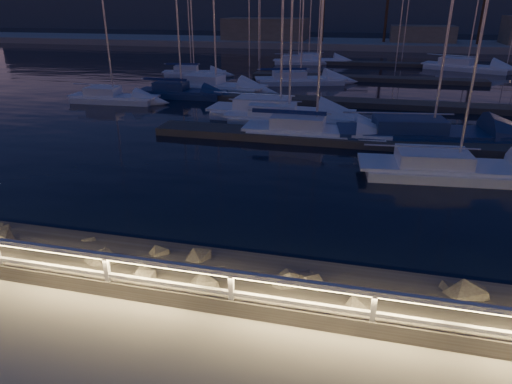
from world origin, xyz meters
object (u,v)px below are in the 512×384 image
guard_rail (321,295)px  sailboat_i (193,72)px  sailboat_c (277,111)px  sailboat_k (464,66)px  sailboat_e (112,97)px  sailboat_h (427,133)px  sailboat_a (180,92)px  sailboat_n (316,60)px  sailboat_b (312,130)px  sailboat_m (297,61)px  sailboat_f (285,116)px  sailboat_g (298,79)px  sailboat_d (452,167)px  sailboat_j (214,85)px

guard_rail → sailboat_i: sailboat_i is taller
sailboat_c → sailboat_k: (15.59, 27.16, -0.00)m
sailboat_e → sailboat_h: bearing=-16.5°
sailboat_a → sailboat_n: 25.54m
sailboat_b → sailboat_m: sailboat_b is taller
sailboat_f → sailboat_k: 31.95m
sailboat_g → sailboat_i: 11.29m
sailboat_h → sailboat_m: bearing=102.4°
sailboat_b → sailboat_m: (-6.05, 32.42, -0.05)m
sailboat_c → sailboat_k: bearing=62.2°
sailboat_c → sailboat_f: sailboat_c is taller
sailboat_a → sailboat_h: bearing=-25.8°
guard_rail → sailboat_e: size_ratio=3.87×
sailboat_d → sailboat_e: sailboat_d is taller
sailboat_k → sailboat_m: sailboat_k is taller
sailboat_g → sailboat_c: bearing=-104.8°
sailboat_g → sailboat_m: 14.69m
sailboat_c → sailboat_n: bearing=94.2°
sailboat_d → sailboat_h: size_ratio=0.83×
sailboat_b → sailboat_f: size_ratio=1.02×
sailboat_i → sailboat_g: bearing=-21.8°
sailboat_e → sailboat_m: (9.79, 26.23, -0.03)m
sailboat_i → sailboat_k: 29.75m
sailboat_j → sailboat_k: sailboat_k is taller
sailboat_m → sailboat_k: bearing=-8.1°
guard_rail → sailboat_m: bearing=99.7°
sailboat_f → sailboat_a: bearing=142.6°
guard_rail → sailboat_n: sailboat_n is taller
sailboat_m → sailboat_n: sailboat_n is taller
sailboat_b → sailboat_i: bearing=125.8°
sailboat_i → sailboat_m: sailboat_i is taller
sailboat_k → sailboat_a: bearing=-113.9°
sailboat_c → sailboat_j: 11.08m
sailboat_c → sailboat_f: (0.79, -1.16, -0.03)m
sailboat_c → sailboat_j: size_ratio=1.09×
guard_rail → sailboat_k: (10.49, 47.76, -0.90)m
sailboat_f → sailboat_i: sailboat_f is taller
sailboat_c → sailboat_d: (9.41, -8.62, -0.06)m
sailboat_b → sailboat_j: 16.06m
sailboat_n → sailboat_d: bearing=-84.7°
sailboat_a → sailboat_i: 11.01m
sailboat_e → sailboat_k: 38.05m
sailboat_b → sailboat_n: sailboat_b is taller
sailboat_b → sailboat_m: size_ratio=1.32×
sailboat_d → sailboat_i: 32.43m
sailboat_b → sailboat_d: 7.98m
guard_rail → sailboat_k: sailboat_k is taller
sailboat_h → sailboat_m: 33.78m
sailboat_d → sailboat_m: size_ratio=1.35×
sailboat_b → sailboat_n: size_ratio=1.07×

